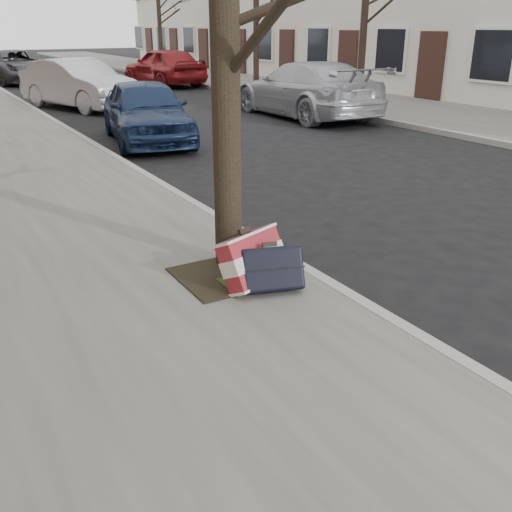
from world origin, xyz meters
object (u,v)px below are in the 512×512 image
car_near_front (146,111)px  suitcase_navy (272,268)px  car_near_mid (79,84)px  suitcase_red (253,259)px

car_near_front → suitcase_navy: bearing=-92.2°
car_near_front → car_near_mid: 5.82m
suitcase_red → suitcase_navy: bearing=-88.8°
suitcase_red → car_near_mid: car_near_mid is taller
suitcase_navy → car_near_front: (1.74, 7.64, 0.31)m
suitcase_navy → car_near_front: car_near_front is taller
suitcase_red → suitcase_navy: (0.07, -0.19, -0.03)m
suitcase_navy → car_near_mid: car_near_mid is taller
suitcase_red → car_near_mid: bearing=61.6°
suitcase_navy → car_near_mid: size_ratio=0.13×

